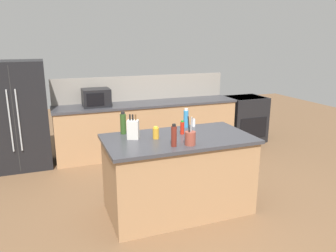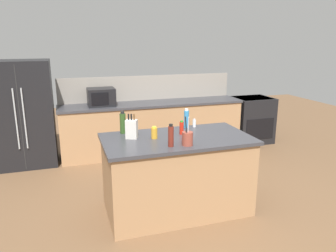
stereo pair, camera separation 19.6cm
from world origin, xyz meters
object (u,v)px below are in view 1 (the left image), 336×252
knife_block (133,129)px  dish_soap_bottle (186,118)px  range_oven (245,118)px  salt_shaker (194,123)px  microwave (96,98)px  hot_sauce_bottle (182,128)px  refrigerator (16,116)px  olive_oil_bottle (123,123)px  honey_jar (156,133)px  vinegar_bottle (174,136)px  utensil_crock (190,138)px

knife_block → dish_soap_bottle: 0.82m
range_oven → salt_shaker: salt_shaker is taller
microwave → hot_sauce_bottle: size_ratio=2.72×
knife_block → dish_soap_bottle: (0.78, 0.25, 0.01)m
range_oven → dish_soap_bottle: 2.86m
refrigerator → olive_oil_bottle: size_ratio=6.29×
dish_soap_bottle → honey_jar: dish_soap_bottle is taller
olive_oil_bottle → vinegar_bottle: bearing=-59.3°
knife_block → hot_sauce_bottle: knife_block is taller
utensil_crock → dish_soap_bottle: utensil_crock is taller
dish_soap_bottle → salt_shaker: bearing=-1.4°
salt_shaker → honey_jar: honey_jar is taller
microwave → honey_jar: 2.19m
microwave → knife_block: size_ratio=1.59×
refrigerator → salt_shaker: 2.95m
knife_block → salt_shaker: size_ratio=2.64×
range_oven → utensil_crock: bearing=-133.6°
dish_soap_bottle → hot_sauce_bottle: bearing=-121.5°
salt_shaker → olive_oil_bottle: bearing=-179.6°
utensil_crock → dish_soap_bottle: (0.25, 0.69, 0.04)m
utensil_crock → hot_sauce_bottle: 0.43m
salt_shaker → vinegar_bottle: 0.87m
salt_shaker → microwave: bearing=118.6°
knife_block → olive_oil_bottle: knife_block is taller
salt_shaker → vinegar_bottle: (-0.55, -0.68, 0.07)m
utensil_crock → hot_sauce_bottle: utensil_crock is taller
microwave → dish_soap_bottle: microwave is taller
olive_oil_bottle → microwave: bearing=91.4°
hot_sauce_bottle → utensil_crock: bearing=-101.5°
salt_shaker → olive_oil_bottle: olive_oil_bottle is taller
microwave → knife_block: bearing=-87.1°
microwave → dish_soap_bottle: bearing=-64.1°
microwave → utensil_crock: 2.59m
olive_oil_bottle → refrigerator: bearing=125.3°
refrigerator → knife_block: bearing=-56.8°
salt_shaker → vinegar_bottle: vinegar_bottle is taller
utensil_crock → honey_jar: (-0.28, 0.35, -0.01)m
range_oven → knife_block: knife_block is taller
salt_shaker → hot_sauce_bottle: hot_sauce_bottle is taller
honey_jar → range_oven: bearing=39.0°
microwave → range_oven: bearing=-0.0°
knife_block → utensil_crock: size_ratio=0.91×
microwave → olive_oil_bottle: bearing=-88.6°
range_oven → hot_sauce_bottle: hot_sauce_bottle is taller
olive_oil_bottle → knife_block: bearing=-76.3°
honey_jar → refrigerator: bearing=126.5°
range_oven → vinegar_bottle: 3.63m
microwave → utensil_crock: bearing=-75.9°
knife_block → hot_sauce_bottle: 0.61m
salt_shaker → refrigerator: bearing=140.6°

